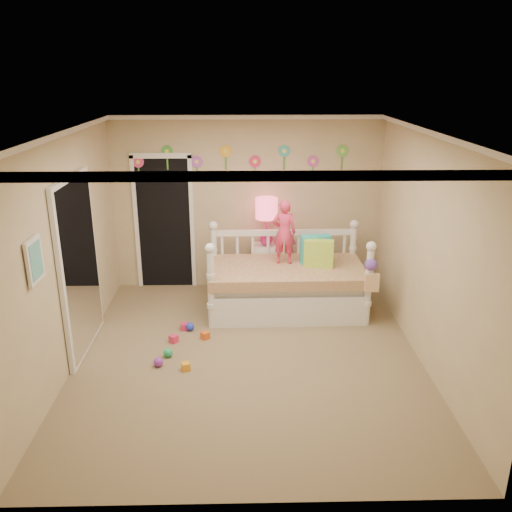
{
  "coord_description": "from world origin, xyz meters",
  "views": [
    {
      "loc": [
        -0.04,
        -5.53,
        3.2
      ],
      "look_at": [
        0.1,
        0.6,
        1.05
      ],
      "focal_mm": 37.29,
      "sensor_mm": 36.0,
      "label": 1
    }
  ],
  "objects_px": {
    "daybed": "(287,271)",
    "child": "(284,232)",
    "table_lamp": "(267,214)",
    "nightstand": "(266,268)"
  },
  "relations": [
    {
      "from": "daybed",
      "to": "nightstand",
      "type": "relative_size",
      "value": 2.99
    },
    {
      "from": "daybed",
      "to": "table_lamp",
      "type": "relative_size",
      "value": 3.01
    },
    {
      "from": "child",
      "to": "nightstand",
      "type": "bearing_deg",
      "value": -63.33
    },
    {
      "from": "daybed",
      "to": "nightstand",
      "type": "bearing_deg",
      "value": 108.48
    },
    {
      "from": "daybed",
      "to": "table_lamp",
      "type": "bearing_deg",
      "value": 108.48
    },
    {
      "from": "daybed",
      "to": "child",
      "type": "height_order",
      "value": "child"
    },
    {
      "from": "child",
      "to": "nightstand",
      "type": "relative_size",
      "value": 1.24
    },
    {
      "from": "nightstand",
      "to": "child",
      "type": "bearing_deg",
      "value": -69.87
    },
    {
      "from": "daybed",
      "to": "child",
      "type": "distance_m",
      "value": 0.53
    },
    {
      "from": "nightstand",
      "to": "table_lamp",
      "type": "xyz_separation_m",
      "value": [
        -0.0,
        0.0,
        0.84
      ]
    }
  ]
}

